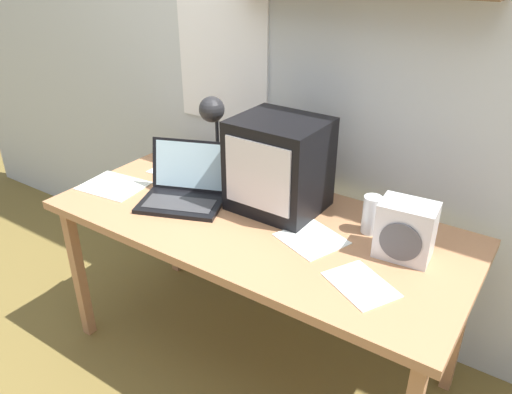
# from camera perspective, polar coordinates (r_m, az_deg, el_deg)

# --- Properties ---
(ground_plane) EXTENTS (12.00, 12.00, 0.00)m
(ground_plane) POSITION_cam_1_polar(r_m,az_deg,el_deg) (2.44, -0.00, -17.78)
(ground_plane) COLOR brown
(back_wall) EXTENTS (5.60, 0.24, 2.60)m
(back_wall) POSITION_cam_1_polar(r_m,az_deg,el_deg) (2.21, 7.96, 16.25)
(back_wall) COLOR silver
(back_wall) RESTS_ON ground_plane
(corner_desk) EXTENTS (1.68, 0.77, 0.74)m
(corner_desk) POSITION_cam_1_polar(r_m,az_deg,el_deg) (2.01, -0.00, -4.02)
(corner_desk) COLOR #AF7850
(corner_desk) RESTS_ON ground_plane
(crt_monitor) EXTENTS (0.36, 0.32, 0.38)m
(crt_monitor) POSITION_cam_1_polar(r_m,az_deg,el_deg) (2.00, 2.65, 3.67)
(crt_monitor) COLOR black
(crt_monitor) RESTS_ON corner_desk
(laptop) EXTENTS (0.42, 0.38, 0.23)m
(laptop) POSITION_cam_1_polar(r_m,az_deg,el_deg) (2.13, -8.13, 1.18)
(laptop) COLOR black
(laptop) RESTS_ON corner_desk
(desk_lamp) EXTENTS (0.14, 0.18, 0.40)m
(desk_lamp) POSITION_cam_1_polar(r_m,az_deg,el_deg) (2.19, -4.93, 8.65)
(desk_lamp) COLOR #232326
(desk_lamp) RESTS_ON corner_desk
(juice_glass) EXTENTS (0.07, 0.07, 0.15)m
(juice_glass) POSITION_cam_1_polar(r_m,az_deg,el_deg) (1.92, 13.02, -2.17)
(juice_glass) COLOR white
(juice_glass) RESTS_ON corner_desk
(space_heater) EXTENTS (0.20, 0.15, 0.20)m
(space_heater) POSITION_cam_1_polar(r_m,az_deg,el_deg) (1.79, 16.73, -3.68)
(space_heater) COLOR silver
(space_heater) RESTS_ON corner_desk
(printed_handout) EXTENTS (0.27, 0.25, 0.00)m
(printed_handout) POSITION_cam_1_polar(r_m,az_deg,el_deg) (1.66, 11.88, -9.77)
(printed_handout) COLOR white
(printed_handout) RESTS_ON corner_desk
(open_notebook) EXTENTS (0.22, 0.17, 0.00)m
(open_notebook) POSITION_cam_1_polar(r_m,az_deg,el_deg) (2.43, -9.47, 3.01)
(open_notebook) COLOR white
(open_notebook) RESTS_ON corner_desk
(loose_paper_near_laptop) EXTENTS (0.28, 0.27, 0.00)m
(loose_paper_near_laptop) POSITION_cam_1_polar(r_m,az_deg,el_deg) (1.87, 6.37, -4.78)
(loose_paper_near_laptop) COLOR white
(loose_paper_near_laptop) RESTS_ON corner_desk
(loose_paper_near_monitor) EXTENTS (0.30, 0.25, 0.00)m
(loose_paper_near_monitor) POSITION_cam_1_polar(r_m,az_deg,el_deg) (2.34, -15.96, 1.25)
(loose_paper_near_monitor) COLOR white
(loose_paper_near_monitor) RESTS_ON corner_desk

